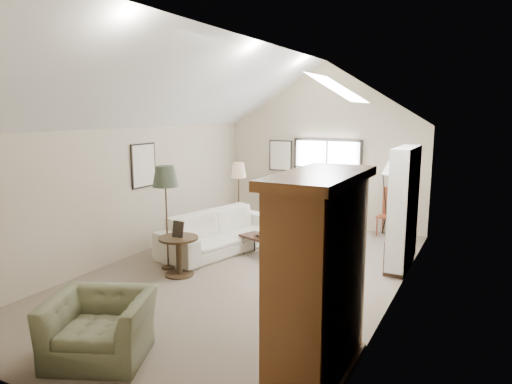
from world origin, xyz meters
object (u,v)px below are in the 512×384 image
at_px(armoire, 318,279).
at_px(coffee_table, 260,246).
at_px(armchair_near, 100,327).
at_px(side_chair, 388,212).
at_px(sofa, 223,231).
at_px(armchair_far, 319,214).
at_px(side_table, 179,256).

distance_m(armoire, coffee_table, 4.28).
relative_size(armchair_near, side_chair, 1.02).
xyz_separation_m(sofa, armchair_far, (1.19, 2.49, -0.01)).
distance_m(sofa, armchair_near, 4.29).
height_order(sofa, side_chair, side_chair).
xyz_separation_m(side_table, side_chair, (2.67, 4.27, 0.21)).
bearing_deg(armoire, side_table, 150.04).
xyz_separation_m(sofa, side_table, (0.10, -1.60, -0.06)).
relative_size(armoire, side_table, 3.21).
distance_m(sofa, coffee_table, 0.89).
distance_m(side_table, side_chair, 5.04).
bearing_deg(sofa, coffee_table, -76.60).
xyz_separation_m(armoire, coffee_table, (-2.41, 3.42, -0.90)).
bearing_deg(side_table, armchair_far, 75.04).
bearing_deg(armchair_far, coffee_table, 84.64).
bearing_deg(coffee_table, sofa, 179.33).
height_order(sofa, armchair_near, sofa).
distance_m(armoire, armchair_far, 6.32).
bearing_deg(side_table, armchair_near, -72.30).
relative_size(sofa, armchair_near, 2.44).
xyz_separation_m(coffee_table, side_table, (-0.77, -1.59, 0.14)).
bearing_deg(side_chair, sofa, -127.35).
relative_size(coffee_table, side_chair, 0.72).
relative_size(sofa, side_table, 3.99).
bearing_deg(armchair_near, sofa, 78.94).
distance_m(armchair_far, side_chair, 1.60).
relative_size(armchair_near, coffee_table, 1.41).
bearing_deg(armchair_near, armoire, -5.77).
height_order(armchair_near, armchair_far, armchair_far).
relative_size(armchair_near, armchair_far, 1.30).
xyz_separation_m(armchair_far, coffee_table, (-0.33, -2.50, -0.19)).
xyz_separation_m(armchair_far, side_table, (-1.09, -4.09, -0.05)).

